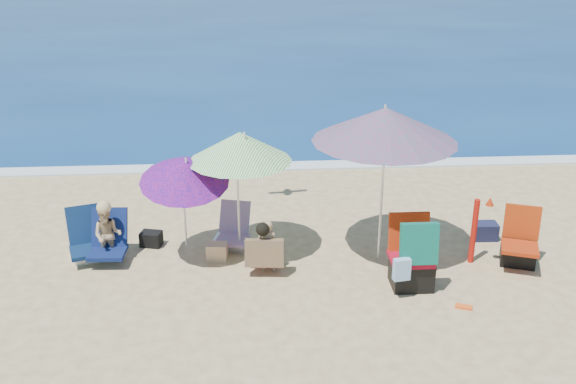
{
  "coord_description": "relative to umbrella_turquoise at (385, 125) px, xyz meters",
  "views": [
    {
      "loc": [
        -0.91,
        -8.1,
        4.85
      ],
      "look_at": [
        -0.3,
        1.0,
        1.1
      ],
      "focal_mm": 40.67,
      "sensor_mm": 36.0,
      "label": 1
    }
  ],
  "objects": [
    {
      "name": "chair_rainbow",
      "position": [
        -2.29,
        0.56,
        -1.98
      ],
      "size": [
        0.65,
        0.78,
        0.7
      ],
      "color": "#DD524E",
      "rests_on": "ground"
    },
    {
      "name": "person_left",
      "position": [
        -4.17,
        0.15,
        -1.71
      ],
      "size": [
        0.57,
        0.73,
        1.01
      ],
      "color": "tan",
      "rests_on": "ground"
    },
    {
      "name": "person_center",
      "position": [
        -1.76,
        -0.38,
        -1.76
      ],
      "size": [
        0.59,
        0.53,
        0.84
      ],
      "color": "tan",
      "rests_on": "ground"
    },
    {
      "name": "furled_umbrella",
      "position": [
        1.43,
        -0.29,
        -1.53
      ],
      "size": [
        0.26,
        0.31,
        1.16
      ],
      "color": "red",
      "rests_on": "ground"
    },
    {
      "name": "camp_chair_right",
      "position": [
        0.3,
        -0.93,
        -1.77
      ],
      "size": [
        0.65,
        0.76,
        1.09
      ],
      "color": "#A80C21",
      "rests_on": "ground"
    },
    {
      "name": "orange_item",
      "position": [
        0.89,
        -1.54,
        -2.15
      ],
      "size": [
        0.25,
        0.18,
        0.03
      ],
      "color": "#FF5A1A",
      "rests_on": "ground"
    },
    {
      "name": "foam",
      "position": [
        -1.11,
        4.21,
        -2.14
      ],
      "size": [
        120.0,
        0.5,
        0.04
      ],
      "color": "white",
      "rests_on": "ground"
    },
    {
      "name": "bag_tan",
      "position": [
        -2.52,
        0.09,
        -2.03
      ],
      "size": [
        0.34,
        0.26,
        0.27
      ],
      "color": "tan",
      "rests_on": "ground"
    },
    {
      "name": "bag_navy_b",
      "position": [
        1.91,
        0.52,
        -2.02
      ],
      "size": [
        0.39,
        0.3,
        0.28
      ],
      "color": "#191C38",
      "rests_on": "ground"
    },
    {
      "name": "ground",
      "position": [
        -1.11,
        -0.89,
        -2.16
      ],
      "size": [
        120.0,
        120.0,
        0.0
      ],
      "color": "#D8BC84",
      "rests_on": "ground"
    },
    {
      "name": "umbrella_striped",
      "position": [
        -2.11,
        0.21,
        -0.36
      ],
      "size": [
        2.01,
        2.01,
        2.07
      ],
      "color": "white",
      "rests_on": "ground"
    },
    {
      "name": "chair_navy",
      "position": [
        -4.52,
        0.32,
        -1.96
      ],
      "size": [
        0.73,
        0.9,
        0.77
      ],
      "color": "#0C2243",
      "rests_on": "ground"
    },
    {
      "name": "umbrella_turquoise",
      "position": [
        0.0,
        0.0,
        0.0
      ],
      "size": [
        2.67,
        2.67,
        2.46
      ],
      "color": "white",
      "rests_on": "ground"
    },
    {
      "name": "bag_black_a",
      "position": [
        -3.6,
        0.64,
        -2.04
      ],
      "size": [
        0.37,
        0.31,
        0.24
      ],
      "color": "black",
      "rests_on": "ground"
    },
    {
      "name": "camp_chair_left",
      "position": [
        2.11,
        -0.35,
        -1.89
      ],
      "size": [
        0.75,
        0.88,
        0.92
      ],
      "color": "#A62B0B",
      "rests_on": "ground"
    },
    {
      "name": "umbrella_blue",
      "position": [
        -2.94,
        0.07,
        -0.66
      ],
      "size": [
        1.5,
        1.55,
        1.83
      ],
      "color": "white",
      "rests_on": "ground"
    }
  ]
}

